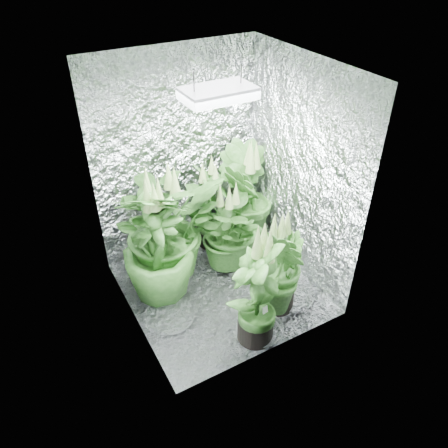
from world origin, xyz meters
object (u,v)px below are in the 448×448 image
at_px(plant_c, 244,197).
at_px(circulation_fan, 243,226).
at_px(grow_lamp, 218,94).
at_px(plant_b, 210,206).
at_px(plant_d, 157,246).
at_px(plant_a, 166,227).
at_px(plant_e, 228,230).
at_px(plant_g, 281,269).
at_px(plant_f, 257,294).

relative_size(plant_c, circulation_fan, 2.83).
distance_m(grow_lamp, plant_c, 1.52).
distance_m(plant_b, circulation_fan, 0.45).
distance_m(grow_lamp, plant_d, 1.37).
bearing_deg(grow_lamp, plant_a, 128.03).
height_order(plant_d, plant_e, plant_d).
xyz_separation_m(plant_b, plant_d, (-0.74, -0.44, 0.10)).
xyz_separation_m(plant_b, plant_g, (0.09, -1.08, -0.03)).
bearing_deg(plant_d, plant_b, 31.03).
distance_m(plant_a, circulation_fan, 0.98).
bearing_deg(circulation_fan, plant_e, -156.38).
bearing_deg(plant_a, plant_f, -74.06).
bearing_deg(grow_lamp, plant_b, 68.66).
bearing_deg(plant_d, plant_c, 17.82).
distance_m(plant_c, plant_d, 1.12).
bearing_deg(plant_b, plant_c, -16.90).
distance_m(grow_lamp, plant_a, 1.37).
distance_m(plant_d, plant_f, 0.96).
distance_m(plant_b, plant_g, 1.09).
xyz_separation_m(plant_d, plant_f, (0.47, -0.83, -0.08)).
xyz_separation_m(plant_a, plant_d, (-0.17, -0.21, -0.00)).
bearing_deg(plant_e, plant_g, -80.88).
distance_m(grow_lamp, plant_g, 1.50).
bearing_deg(plant_c, grow_lamp, -137.09).
bearing_deg(circulation_fan, plant_b, 145.87).
height_order(plant_f, circulation_fan, plant_f).
bearing_deg(plant_c, plant_e, -140.45).
bearing_deg(plant_a, plant_g, -52.30).
xyz_separation_m(grow_lamp, plant_e, (0.23, 0.25, -1.40)).
distance_m(plant_b, plant_e, 0.39).
xyz_separation_m(plant_a, plant_c, (0.90, 0.13, -0.03)).
bearing_deg(plant_b, grow_lamp, -111.34).
bearing_deg(plant_f, plant_c, 62.88).
height_order(grow_lamp, plant_f, grow_lamp).
bearing_deg(plant_d, plant_a, 51.00).
relative_size(plant_b, plant_e, 1.10).
height_order(plant_d, plant_f, plant_d).
relative_size(grow_lamp, plant_a, 0.42).
xyz_separation_m(plant_c, circulation_fan, (-0.01, -0.01, -0.35)).
bearing_deg(plant_e, plant_b, 86.85).
bearing_deg(plant_b, plant_a, -157.62).
bearing_deg(plant_f, plant_g, 27.72).
height_order(plant_a, plant_d, plant_d).
relative_size(plant_a, plant_b, 1.18).
distance_m(plant_d, plant_g, 1.05).
xyz_separation_m(plant_b, plant_c, (0.33, -0.10, 0.06)).
relative_size(plant_d, circulation_fan, 2.95).
bearing_deg(plant_b, plant_d, -148.97).
bearing_deg(plant_f, plant_b, 78.01).
bearing_deg(plant_c, plant_f, -117.12).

